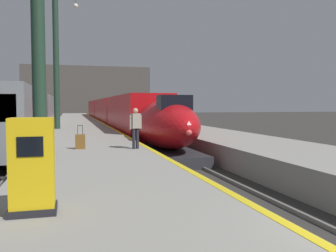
{
  "coord_description": "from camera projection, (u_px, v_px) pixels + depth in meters",
  "views": [
    {
      "loc": [
        -4.93,
        -3.92,
        2.86
      ],
      "look_at": [
        -0.14,
        13.74,
        1.8
      ],
      "focal_mm": 38.62,
      "sensor_mm": 36.0,
      "label": 1
    }
  ],
  "objects": [
    {
      "name": "platform_left",
      "position": [
        82.0,
        135.0,
        27.99
      ],
      "size": [
        4.8,
        110.0,
        1.05
      ],
      "primitive_type": "cube",
      "color": "gray",
      "rests_on": "ground"
    },
    {
      "name": "platform_right",
      "position": [
        182.0,
        133.0,
        30.11
      ],
      "size": [
        4.8,
        110.0,
        1.05
      ],
      "primitive_type": "cube",
      "color": "gray",
      "rests_on": "ground"
    },
    {
      "name": "platform_left_safety_stripe",
      "position": [
        112.0,
        128.0,
        28.56
      ],
      "size": [
        0.2,
        107.8,
        0.01
      ],
      "primitive_type": "cube",
      "color": "yellow",
      "rests_on": "platform_left"
    },
    {
      "name": "rail_main_left",
      "position": [
        120.0,
        137.0,
        31.53
      ],
      "size": [
        0.08,
        110.0,
        0.12
      ],
      "primitive_type": "cube",
      "color": "slate",
      "rests_on": "ground"
    },
    {
      "name": "rail_main_right",
      "position": [
        137.0,
        137.0,
        31.92
      ],
      "size": [
        0.08,
        110.0,
        0.12
      ],
      "primitive_type": "cube",
      "color": "slate",
      "rests_on": "ground"
    },
    {
      "name": "rail_secondary_left",
      "position": [
        21.0,
        140.0,
        29.41
      ],
      "size": [
        0.08,
        110.0,
        0.12
      ],
      "primitive_type": "cube",
      "color": "slate",
      "rests_on": "ground"
    },
    {
      "name": "rail_secondary_right",
      "position": [
        40.0,
        139.0,
        29.81
      ],
      "size": [
        0.08,
        110.0,
        0.12
      ],
      "primitive_type": "cube",
      "color": "slate",
      "rests_on": "ground"
    },
    {
      "name": "highspeed_train_main",
      "position": [
        113.0,
        113.0,
        42.73
      ],
      "size": [
        2.92,
        57.97,
        3.6
      ],
      "color": "#B20F14",
      "rests_on": "ground"
    },
    {
      "name": "regional_train_adjacent",
      "position": [
        32.0,
        114.0,
        31.36
      ],
      "size": [
        2.85,
        36.6,
        3.8
      ],
      "color": "gray",
      "rests_on": "ground"
    },
    {
      "name": "station_column_far",
      "position": [
        56.0,
        48.0,
        27.34
      ],
      "size": [
        4.0,
        0.68,
        10.33
      ],
      "color": "#1E3828",
      "rests_on": "platform_left"
    },
    {
      "name": "passenger_near_edge",
      "position": [
        136.0,
        125.0,
        14.92
      ],
      "size": [
        0.54,
        0.34,
        1.69
      ],
      "color": "#23232D",
      "rests_on": "platform_left"
    },
    {
      "name": "rolling_suitcase",
      "position": [
        80.0,
        142.0,
        14.89
      ],
      "size": [
        0.4,
        0.22,
        0.98
      ],
      "color": "brown",
      "rests_on": "platform_left"
    },
    {
      "name": "ticket_machine_yellow",
      "position": [
        33.0,
        169.0,
        6.02
      ],
      "size": [
        0.76,
        0.62,
        1.6
      ],
      "color": "yellow",
      "rests_on": "platform_left"
    },
    {
      "name": "terminus_back_wall",
      "position": [
        88.0,
        91.0,
        103.11
      ],
      "size": [
        36.0,
        2.0,
        14.0
      ],
      "primitive_type": "cube",
      "color": "#4C4742",
      "rests_on": "ground"
    }
  ]
}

